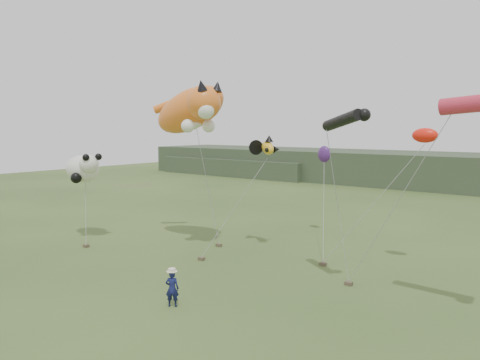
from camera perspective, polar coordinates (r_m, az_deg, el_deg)
name	(u,v)px	position (r m, az deg, el deg)	size (l,w,h in m)	color
ground	(187,295)	(20.60, -6.53, -13.71)	(120.00, 120.00, 0.00)	#385123
headland	(429,171)	(60.98, 22.01, 1.06)	(90.00, 13.00, 4.00)	#2D3D28
festival_attendant	(172,289)	(19.18, -8.27, -12.97)	(0.53, 0.35, 1.46)	#131748
sandbag_anchors	(228,258)	(25.54, -1.51, -9.49)	(15.57, 5.62, 0.17)	brown
cat_kite	(192,109)	(28.08, -5.81, 8.58)	(6.84, 3.65, 3.94)	orange
fish_kite	(263,147)	(26.93, 2.80, 4.02)	(2.45, 1.59, 1.22)	gold
tube_kites	(440,108)	(18.94, 23.17, 8.11)	(8.85, 2.24, 1.64)	black
panda_kite	(83,168)	(31.31, -18.57, 1.35)	(3.07, 1.99, 1.91)	white
misc_kites	(371,146)	(27.70, 15.64, 4.07)	(8.63, 4.57, 2.26)	red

